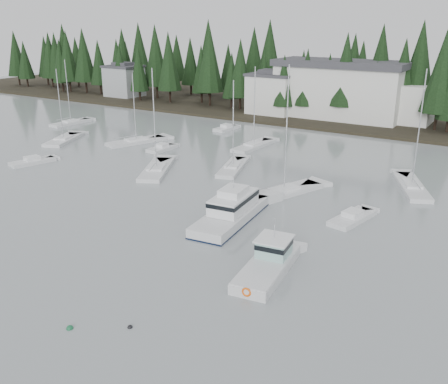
% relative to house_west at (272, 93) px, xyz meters
% --- Properties ---
extents(far_shore_land, '(240.00, 54.00, 1.00)m').
position_rel_house_west_xyz_m(far_shore_land, '(18.00, 18.00, -4.65)').
color(far_shore_land, black).
rests_on(far_shore_land, ground).
extents(conifer_treeline, '(200.00, 22.00, 20.00)m').
position_rel_house_west_xyz_m(conifer_treeline, '(18.00, 7.00, -4.65)').
color(conifer_treeline, black).
rests_on(conifer_treeline, ground).
extents(house_west, '(9.54, 7.42, 8.75)m').
position_rel_house_west_xyz_m(house_west, '(0.00, 0.00, 0.00)').
color(house_west, silver).
rests_on(house_west, ground).
extents(house_far_west, '(8.48, 7.42, 8.25)m').
position_rel_house_west_xyz_m(house_far_west, '(-42.00, 2.00, -0.25)').
color(house_far_west, '#999EA0').
rests_on(house_far_west, ground).
extents(harbor_inn, '(29.50, 11.50, 10.90)m').
position_rel_house_west_xyz_m(harbor_inn, '(15.04, 3.34, 1.12)').
color(harbor_inn, silver).
rests_on(harbor_inn, ground).
extents(cabin_cruiser_center, '(4.80, 11.95, 5.00)m').
position_rel_house_west_xyz_m(cabin_cruiser_center, '(21.98, -52.50, -3.90)').
color(cabin_cruiser_center, silver).
rests_on(cabin_cruiser_center, ground).
extents(lobster_boat_teal, '(3.92, 8.60, 4.62)m').
position_rel_house_west_xyz_m(lobster_boat_teal, '(29.95, -60.13, -4.10)').
color(lobster_boat_teal, silver).
rests_on(lobster_boat_teal, ground).
extents(sailboat_0, '(6.24, 9.44, 12.06)m').
position_rel_house_west_xyz_m(sailboat_0, '(-18.60, -38.19, -4.60)').
color(sailboat_0, silver).
rests_on(sailboat_0, ground).
extents(sailboat_1, '(2.97, 9.60, 12.77)m').
position_rel_house_west_xyz_m(sailboat_1, '(9.66, -25.36, -4.59)').
color(sailboat_1, silver).
rests_on(sailboat_1, ground).
extents(sailboat_3, '(5.08, 9.56, 12.18)m').
position_rel_house_west_xyz_m(sailboat_3, '(13.04, -37.28, -4.59)').
color(sailboat_3, silver).
rests_on(sailboat_3, ground).
extents(sailboat_4, '(6.24, 10.56, 14.92)m').
position_rel_house_west_xyz_m(sailboat_4, '(23.04, -42.67, -4.58)').
color(sailboat_4, silver).
rests_on(sailboat_4, ground).
extents(sailboat_5, '(5.99, 10.13, 11.50)m').
position_rel_house_west_xyz_m(sailboat_5, '(-7.77, -32.80, -4.60)').
color(sailboat_5, silver).
rests_on(sailboat_5, ground).
extents(sailboat_6, '(6.58, 10.56, 14.32)m').
position_rel_house_west_xyz_m(sailboat_6, '(35.00, -33.02, -4.58)').
color(sailboat_6, silver).
rests_on(sailboat_6, ground).
extents(sailboat_8, '(2.88, 8.29, 12.39)m').
position_rel_house_west_xyz_m(sailboat_8, '(-28.38, -27.85, -4.58)').
color(sailboat_8, silver).
rests_on(sailboat_8, ground).
extents(sailboat_9, '(7.20, 10.40, 13.75)m').
position_rel_house_west_xyz_m(sailboat_9, '(5.04, -43.40, -4.59)').
color(sailboat_9, silver).
rests_on(sailboat_9, ground).
extents(runabout_0, '(3.69, 6.31, 1.42)m').
position_rel_house_west_xyz_m(runabout_0, '(-11.86, -49.55, -4.52)').
color(runabout_0, silver).
rests_on(runabout_0, ground).
extents(runabout_1, '(3.40, 6.42, 1.42)m').
position_rel_house_west_xyz_m(runabout_1, '(32.22, -46.28, -4.52)').
color(runabout_1, silver).
rests_on(runabout_1, ground).
extents(runabout_3, '(2.72, 5.35, 1.42)m').
position_rel_house_west_xyz_m(runabout_3, '(-0.67, -16.71, -4.52)').
color(runabout_3, silver).
rests_on(runabout_3, ground).
extents(runabout_4, '(2.40, 5.17, 1.42)m').
position_rel_house_west_xyz_m(runabout_4, '(-1.31, -34.29, -4.52)').
color(runabout_4, silver).
rests_on(runabout_4, ground).
extents(mooring_buoy_green, '(0.46, 0.46, 0.46)m').
position_rel_house_west_xyz_m(mooring_buoy_green, '(22.57, -73.78, -4.65)').
color(mooring_buoy_green, '#145933').
rests_on(mooring_buoy_green, ground).
extents(mooring_buoy_dark, '(0.36, 0.36, 0.36)m').
position_rel_house_west_xyz_m(mooring_buoy_dark, '(25.80, -71.64, -4.65)').
color(mooring_buoy_dark, black).
rests_on(mooring_buoy_dark, ground).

